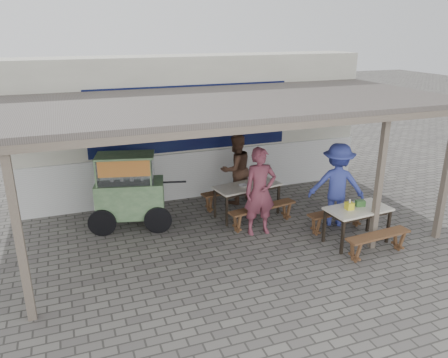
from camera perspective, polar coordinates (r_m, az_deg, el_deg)
ground at (r=8.85m, az=2.79°, el=-8.77°), size 60.00×60.00×0.00m
back_wall at (r=11.46m, az=-4.11°, el=6.92°), size 9.00×1.28×3.50m
warung_roof at (r=8.78m, az=0.86°, el=9.79°), size 9.00×4.21×2.81m
table_left at (r=9.98m, az=3.05°, el=-1.22°), size 1.61×0.91×0.75m
bench_left_street at (r=9.62m, az=5.06°, el=-4.18°), size 1.64×0.56×0.45m
bench_left_wall at (r=10.59m, az=1.17°, el=-1.86°), size 1.64×0.56×0.45m
table_right at (r=9.13m, az=17.08°, el=-4.13°), size 1.32×0.78×0.75m
bench_right_street at (r=8.87m, az=19.47°, el=-7.49°), size 1.39×0.38×0.45m
bench_right_wall at (r=9.68m, az=14.53°, el=-4.68°), size 1.39×0.38×0.45m
vendor_cart at (r=9.53m, az=-12.31°, el=-1.22°), size 2.12×1.14×1.65m
patron_street_side at (r=9.06m, az=4.73°, el=-1.65°), size 0.72×0.50×1.87m
patron_wall_side at (r=10.68m, az=1.56°, el=1.29°), size 0.98×0.84×1.73m
patron_right_table at (r=9.77m, az=14.53°, el=-0.74°), size 1.37×1.18×1.84m
tissue_box at (r=8.96m, az=16.06°, el=-3.40°), size 0.14×0.14×0.14m
donation_box at (r=9.18m, az=17.36°, el=-3.04°), size 0.21×0.16×0.12m
condiment_jar at (r=10.18m, az=4.15°, el=-0.09°), size 0.08×0.08×0.09m
condiment_bowl at (r=9.84m, az=2.46°, el=-0.88°), size 0.19×0.19×0.05m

